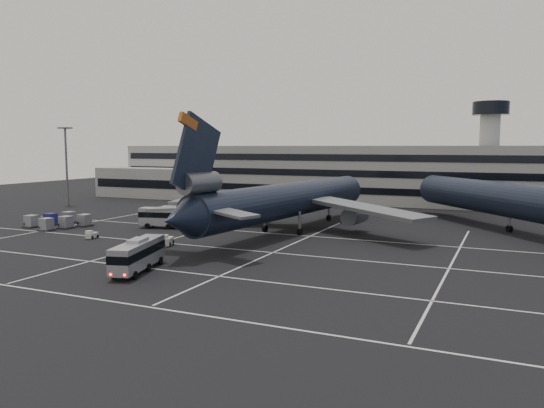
% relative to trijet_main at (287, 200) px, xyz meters
% --- Properties ---
extents(ground, '(260.00, 260.00, 0.00)m').
position_rel_trijet_main_xyz_m(ground, '(-7.21, -20.02, -5.25)').
color(ground, black).
rests_on(ground, ground).
extents(lane_markings, '(90.00, 55.62, 0.01)m').
position_rel_trijet_main_xyz_m(lane_markings, '(-6.26, -19.30, -5.24)').
color(lane_markings, silver).
rests_on(lane_markings, ground).
extents(terminal, '(125.00, 26.00, 24.00)m').
position_rel_trijet_main_xyz_m(terminal, '(-10.16, 51.12, 1.68)').
color(terminal, gray).
rests_on(terminal, ground).
extents(hills, '(352.00, 180.00, 44.00)m').
position_rel_trijet_main_xyz_m(hills, '(10.78, 149.98, -17.32)').
color(hills, '#38332B').
rests_on(hills, ground).
extents(lightpole_left, '(2.40, 2.40, 18.28)m').
position_rel_trijet_main_xyz_m(lightpole_left, '(-62.21, 14.98, 6.57)').
color(lightpole_left, slate).
rests_on(lightpole_left, ground).
extents(trijet_main, '(47.12, 57.67, 18.08)m').
position_rel_trijet_main_xyz_m(trijet_main, '(0.00, 0.00, 0.00)').
color(trijet_main, black).
rests_on(trijet_main, ground).
extents(trijet_far, '(40.58, 48.61, 18.08)m').
position_rel_trijet_main_xyz_m(trijet_far, '(33.42, 14.34, 0.18)').
color(trijet_far, black).
rests_on(trijet_far, ground).
extents(bus_near, '(5.05, 10.67, 3.67)m').
position_rel_trijet_main_xyz_m(bus_near, '(-4.60, -31.64, -3.24)').
color(bus_near, gray).
rests_on(bus_near, ground).
extents(bus_far, '(11.00, 5.05, 3.78)m').
position_rel_trijet_main_xyz_m(bus_far, '(-19.58, -4.13, -3.18)').
color(bus_far, gray).
rests_on(bus_far, ground).
extents(tug_a, '(1.46, 2.08, 1.23)m').
position_rel_trijet_main_xyz_m(tug_a, '(-24.54, -17.58, -4.70)').
color(tug_a, beige).
rests_on(tug_a, ground).
extents(tug_b, '(2.27, 2.83, 1.59)m').
position_rel_trijet_main_xyz_m(tug_b, '(-10.79, -17.70, -4.54)').
color(tug_b, beige).
rests_on(tug_b, ground).
extents(uld_cluster, '(10.24, 11.19, 2.09)m').
position_rel_trijet_main_xyz_m(uld_cluster, '(-38.36, -10.81, -4.23)').
color(uld_cluster, '#2D2D30').
rests_on(uld_cluster, ground).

